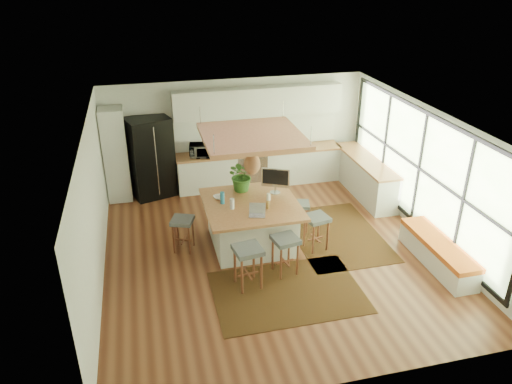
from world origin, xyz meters
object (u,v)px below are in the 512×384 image
object	(u,v)px
island	(251,223)
fridge	(151,160)
monitor	(275,181)
island_plant	(242,178)
stool_right_back	(300,215)
stool_near_left	(248,269)
stool_right_front	(316,233)
microwave	(201,149)
stool_left_side	(183,234)
stool_near_right	(285,256)
laptop	(257,210)

from	to	relation	value
island	fridge	bearing A→B (deg)	122.91
monitor	island_plant	bearing A→B (deg)	-178.80
fridge	stool_right_back	distance (m)	3.93
island_plant	island	bearing A→B (deg)	-85.94
island	stool_right_back	xyz separation A→B (m)	(1.14, 0.31, -0.11)
stool_right_back	stool_near_left	bearing A→B (deg)	-131.91
fridge	stool_right_front	distance (m)	4.54
fridge	island_plant	bearing A→B (deg)	-68.36
monitor	microwave	xyz separation A→B (m)	(-1.20, 2.42, -0.07)
stool_right_back	stool_left_side	xyz separation A→B (m)	(-2.51, -0.21, 0.00)
stool_near_left	stool_right_back	bearing A→B (deg)	48.09
stool_near_right	laptop	size ratio (longest dim) A/B	2.31
fridge	laptop	distance (m)	3.83
fridge	island	size ratio (longest dim) A/B	1.06
fridge	laptop	xyz separation A→B (m)	(1.81, -3.37, 0.12)
island	stool_left_side	xyz separation A→B (m)	(-1.37, 0.09, -0.11)
island_plant	stool_near_left	bearing A→B (deg)	-99.66
stool_near_left	island_plant	bearing A→B (deg)	80.34
fridge	stool_right_back	xyz separation A→B (m)	(2.97, -2.52, -0.57)
fridge	monitor	size ratio (longest dim) A/B	3.31
stool_right_front	stool_near_right	bearing A→B (deg)	-142.18
stool_right_front	monitor	size ratio (longest dim) A/B	1.25
fridge	stool_near_right	distance (m)	4.58
fridge	stool_left_side	xyz separation A→B (m)	(0.46, -2.73, -0.57)
stool_near_left	monitor	world-z (taller)	monitor
fridge	island_plant	distance (m)	2.85
monitor	microwave	size ratio (longest dim) A/B	1.06
stool_near_right	microwave	size ratio (longest dim) A/B	1.34
fridge	stool_near_right	xyz separation A→B (m)	(2.20, -3.97, -0.57)
stool_right_back	laptop	world-z (taller)	laptop
microwave	stool_near_left	bearing A→B (deg)	-77.58
stool_right_front	stool_right_back	distance (m)	0.81
stool_left_side	microwave	world-z (taller)	microwave
stool_right_back	stool_right_front	bearing A→B (deg)	-84.97
monitor	stool_near_right	bearing A→B (deg)	-72.21
island	stool_left_side	size ratio (longest dim) A/B	2.63
island	stool_right_front	world-z (taller)	island
fridge	island_plant	world-z (taller)	fridge
stool_right_front	stool_right_back	world-z (taller)	stool_right_front
fridge	island_plant	size ratio (longest dim) A/B	2.84
island	microwave	size ratio (longest dim) A/B	3.29
stool_right_front	microwave	bearing A→B (deg)	119.23
stool_right_back	monitor	bearing A→B (deg)	177.50
stool_near_left	island_plant	distance (m)	2.21
island	stool_left_side	distance (m)	1.38
stool_near_right	island_plant	bearing A→B (deg)	103.11
laptop	monitor	distance (m)	1.07
stool_right_back	laptop	size ratio (longest dim) A/B	1.97
monitor	microwave	distance (m)	2.70
stool_left_side	stool_near_left	bearing A→B (deg)	-56.42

